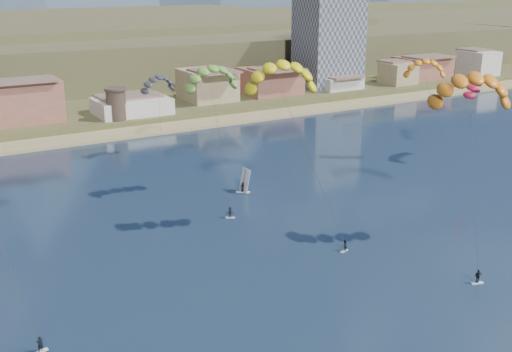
{
  "coord_description": "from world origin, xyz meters",
  "views": [
    {
      "loc": [
        -44.76,
        -44.32,
        38.8
      ],
      "look_at": [
        0.0,
        32.0,
        10.0
      ],
      "focal_mm": 43.29,
      "sensor_mm": 36.0,
      "label": 1
    }
  ],
  "objects_px": {
    "apartment_tower": "(328,40)",
    "kitesurfer_yellow": "(282,72)",
    "kitesurfer_green": "(212,75)",
    "kitesurfer_orange": "(472,85)",
    "watchtower": "(116,104)",
    "windsurfer": "(244,185)"
  },
  "relations": [
    {
      "from": "kitesurfer_orange",
      "to": "kitesurfer_green",
      "type": "height_order",
      "value": "kitesurfer_orange"
    },
    {
      "from": "watchtower",
      "to": "kitesurfer_yellow",
      "type": "bearing_deg",
      "value": -89.92
    },
    {
      "from": "apartment_tower",
      "to": "kitesurfer_yellow",
      "type": "xyz_separation_m",
      "value": [
        -79.88,
        -94.95,
        7.29
      ]
    },
    {
      "from": "kitesurfer_yellow",
      "to": "windsurfer",
      "type": "height_order",
      "value": "kitesurfer_yellow"
    },
    {
      "from": "apartment_tower",
      "to": "watchtower",
      "type": "bearing_deg",
      "value": -170.07
    },
    {
      "from": "apartment_tower",
      "to": "kitesurfer_orange",
      "type": "bearing_deg",
      "value": -117.66
    },
    {
      "from": "apartment_tower",
      "to": "kitesurfer_yellow",
      "type": "height_order",
      "value": "apartment_tower"
    },
    {
      "from": "apartment_tower",
      "to": "kitesurfer_green",
      "type": "bearing_deg",
      "value": -137.44
    },
    {
      "from": "kitesurfer_orange",
      "to": "kitesurfer_yellow",
      "type": "bearing_deg",
      "value": 140.17
    },
    {
      "from": "kitesurfer_yellow",
      "to": "kitesurfer_orange",
      "type": "relative_size",
      "value": 1.01
    },
    {
      "from": "kitesurfer_yellow",
      "to": "kitesurfer_orange",
      "type": "height_order",
      "value": "kitesurfer_yellow"
    },
    {
      "from": "kitesurfer_yellow",
      "to": "kitesurfer_green",
      "type": "bearing_deg",
      "value": 95.21
    },
    {
      "from": "kitesurfer_yellow",
      "to": "kitesurfer_orange",
      "type": "xyz_separation_m",
      "value": [
        20.96,
        -17.49,
        -1.1
      ]
    },
    {
      "from": "watchtower",
      "to": "kitesurfer_green",
      "type": "xyz_separation_m",
      "value": [
        -1.7,
        -61.01,
        15.8
      ]
    },
    {
      "from": "apartment_tower",
      "to": "watchtower",
      "type": "distance_m",
      "value": 82.02
    },
    {
      "from": "watchtower",
      "to": "windsurfer",
      "type": "height_order",
      "value": "watchtower"
    },
    {
      "from": "kitesurfer_green",
      "to": "kitesurfer_yellow",
      "type": "bearing_deg",
      "value": -84.79
    },
    {
      "from": "kitesurfer_green",
      "to": "windsurfer",
      "type": "bearing_deg",
      "value": -18.77
    },
    {
      "from": "apartment_tower",
      "to": "kitesurfer_green",
      "type": "relative_size",
      "value": 1.25
    },
    {
      "from": "windsurfer",
      "to": "watchtower",
      "type": "bearing_deg",
      "value": 93.26
    },
    {
      "from": "windsurfer",
      "to": "apartment_tower",
      "type": "bearing_deg",
      "value": 45.14
    },
    {
      "from": "apartment_tower",
      "to": "watchtower",
      "type": "xyz_separation_m",
      "value": [
        -80.0,
        -14.0,
        -11.45
      ]
    }
  ]
}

